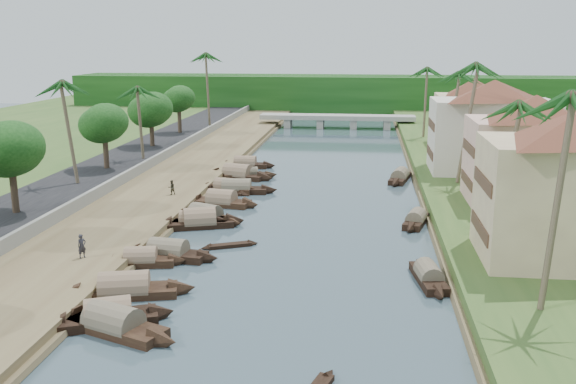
# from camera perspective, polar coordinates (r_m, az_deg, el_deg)

# --- Properties ---
(ground) EXTENTS (220.00, 220.00, 0.00)m
(ground) POSITION_cam_1_polar(r_m,az_deg,el_deg) (47.70, 0.41, -5.67)
(ground) COLOR #364952
(ground) RESTS_ON ground
(left_bank) EXTENTS (10.00, 180.00, 0.80)m
(left_bank) POSITION_cam_1_polar(r_m,az_deg,el_deg) (69.82, -10.86, 0.55)
(left_bank) COLOR brown
(left_bank) RESTS_ON ground
(right_bank) EXTENTS (16.00, 180.00, 1.20)m
(right_bank) POSITION_cam_1_polar(r_m,az_deg,el_deg) (67.97, 18.52, -0.08)
(right_bank) COLOR #2E4E1F
(right_bank) RESTS_ON ground
(road) EXTENTS (8.00, 180.00, 1.40)m
(road) POSITION_cam_1_polar(r_m,az_deg,el_deg) (72.78, -17.26, 0.94)
(road) COLOR black
(road) RESTS_ON ground
(retaining_wall) EXTENTS (0.40, 180.00, 1.10)m
(retaining_wall) POSITION_cam_1_polar(r_m,az_deg,el_deg) (71.01, -14.13, 1.38)
(retaining_wall) COLOR gray
(retaining_wall) RESTS_ON left_bank
(treeline) EXTENTS (120.00, 14.00, 8.00)m
(treeline) POSITION_cam_1_polar(r_m,az_deg,el_deg) (145.38, 4.91, 8.69)
(treeline) COLOR #0F370F
(treeline) RESTS_ON ground
(bridge) EXTENTS (28.00, 4.00, 2.40)m
(bridge) POSITION_cam_1_polar(r_m,az_deg,el_deg) (117.75, 4.39, 6.52)
(bridge) COLOR gray
(bridge) RESTS_ON ground
(building_mid) EXTENTS (14.11, 14.11, 9.70)m
(building_mid) POSITION_cam_1_polar(r_m,az_deg,el_deg) (61.42, 20.89, 3.64)
(building_mid) COLOR beige
(building_mid) RESTS_ON right_bank
(building_far) EXTENTS (15.59, 15.59, 10.20)m
(building_far) POSITION_cam_1_polar(r_m,az_deg,el_deg) (74.71, 17.65, 5.65)
(building_far) COLOR beige
(building_far) RESTS_ON right_bank
(building_distant) EXTENTS (12.62, 12.62, 9.20)m
(building_distant) POSITION_cam_1_polar(r_m,az_deg,el_deg) (94.52, 16.04, 6.93)
(building_distant) COLOR beige
(building_distant) RESTS_ON right_bank
(sampan_0) EXTENTS (8.80, 4.90, 2.30)m
(sampan_0) POSITION_cam_1_polar(r_m,az_deg,el_deg) (36.90, -15.23, -11.32)
(sampan_0) COLOR black
(sampan_0) RESTS_ON ground
(sampan_1) EXTENTS (7.60, 4.54, 2.24)m
(sampan_1) POSITION_cam_1_polar(r_m,az_deg,el_deg) (37.91, -15.68, -10.67)
(sampan_1) COLOR black
(sampan_1) RESTS_ON ground
(sampan_2) EXTENTS (9.15, 4.00, 2.35)m
(sampan_2) POSITION_cam_1_polar(r_m,az_deg,el_deg) (41.53, -14.32, -8.43)
(sampan_2) COLOR black
(sampan_2) RESTS_ON ground
(sampan_3) EXTENTS (8.13, 2.78, 2.16)m
(sampan_3) POSITION_cam_1_polar(r_m,az_deg,el_deg) (47.77, -10.59, -5.35)
(sampan_3) COLOR black
(sampan_3) RESTS_ON ground
(sampan_4) EXTENTS (6.71, 2.60, 1.91)m
(sampan_4) POSITION_cam_1_polar(r_m,az_deg,el_deg) (46.68, -12.94, -5.92)
(sampan_4) COLOR black
(sampan_4) RESTS_ON ground
(sampan_5) EXTENTS (8.15, 4.43, 2.50)m
(sampan_5) POSITION_cam_1_polar(r_m,az_deg,el_deg) (55.31, -7.86, -2.66)
(sampan_5) COLOR black
(sampan_5) RESTS_ON ground
(sampan_6) EXTENTS (7.74, 4.74, 2.29)m
(sampan_6) POSITION_cam_1_polar(r_m,az_deg,el_deg) (56.89, -7.36, -2.20)
(sampan_6) COLOR black
(sampan_6) RESTS_ON ground
(sampan_7) EXTENTS (7.05, 2.28, 1.89)m
(sampan_7) POSITION_cam_1_polar(r_m,az_deg,el_deg) (55.64, -8.39, -2.60)
(sampan_7) COLOR black
(sampan_7) RESTS_ON ground
(sampan_8) EXTENTS (7.91, 3.07, 2.37)m
(sampan_8) POSITION_cam_1_polar(r_m,az_deg,el_deg) (62.09, -5.93, -0.84)
(sampan_8) COLOR black
(sampan_8) RESTS_ON ground
(sampan_9) EXTENTS (8.89, 2.52, 2.22)m
(sampan_9) POSITION_cam_1_polar(r_m,az_deg,el_deg) (67.17, -4.59, 0.26)
(sampan_9) COLOR black
(sampan_9) RESTS_ON ground
(sampan_10) EXTENTS (7.84, 3.02, 2.13)m
(sampan_10) POSITION_cam_1_polar(r_m,az_deg,el_deg) (67.63, -5.39, 0.34)
(sampan_10) COLOR black
(sampan_10) RESTS_ON ground
(sampan_11) EXTENTS (9.25, 4.44, 2.55)m
(sampan_11) POSITION_cam_1_polar(r_m,az_deg,el_deg) (74.37, -4.48, 1.55)
(sampan_11) COLOR black
(sampan_11) RESTS_ON ground
(sampan_12) EXTENTS (7.43, 3.34, 1.81)m
(sampan_12) POSITION_cam_1_polar(r_m,az_deg,el_deg) (74.33, -3.69, 1.54)
(sampan_12) COLOR black
(sampan_12) RESTS_ON ground
(sampan_13) EXTENTS (7.88, 1.95, 2.16)m
(sampan_13) POSITION_cam_1_polar(r_m,az_deg,el_deg) (80.65, -3.82, 2.47)
(sampan_13) COLOR black
(sampan_13) RESTS_ON ground
(sampan_14) EXTENTS (2.42, 7.39, 1.82)m
(sampan_14) POSITION_cam_1_polar(r_m,az_deg,el_deg) (43.50, 12.39, -7.34)
(sampan_14) COLOR black
(sampan_14) RESTS_ON ground
(sampan_15) EXTENTS (2.98, 6.69, 1.82)m
(sampan_15) POSITION_cam_1_polar(r_m,az_deg,el_deg) (56.54, 11.31, -2.46)
(sampan_15) COLOR black
(sampan_15) RESTS_ON ground
(sampan_16) EXTENTS (3.25, 8.28, 2.02)m
(sampan_16) POSITION_cam_1_polar(r_m,az_deg,el_deg) (73.95, 9.92, 1.31)
(sampan_16) COLOR black
(sampan_16) RESTS_ON ground
(canoe_1) EXTENTS (4.46, 2.59, 0.74)m
(canoe_1) POSITION_cam_1_polar(r_m,az_deg,el_deg) (49.79, -5.20, -4.78)
(canoe_1) COLOR black
(canoe_1) RESTS_ON ground
(canoe_2) EXTENTS (6.15, 3.38, 0.92)m
(canoe_2) POSITION_cam_1_polar(r_m,az_deg,el_deg) (67.34, -5.60, 0.00)
(canoe_2) COLOR black
(canoe_2) RESTS_ON ground
(palm_0) EXTENTS (3.20, 3.20, 13.15)m
(palm_0) POSITION_cam_1_polar(r_m,az_deg,el_deg) (35.60, 23.26, 7.40)
(palm_0) COLOR brown
(palm_0) RESTS_ON ground
(palm_1) EXTENTS (3.20, 3.20, 11.11)m
(palm_1) POSITION_cam_1_polar(r_m,az_deg,el_deg) (52.61, 18.99, 7.19)
(palm_1) COLOR brown
(palm_1) RESTS_ON ground
(palm_2) EXTENTS (3.20, 3.20, 13.53)m
(palm_2) POSITION_cam_1_polar(r_m,az_deg,el_deg) (67.20, 15.64, 10.57)
(palm_2) COLOR brown
(palm_2) RESTS_ON ground
(palm_3) EXTENTS (3.20, 3.20, 11.84)m
(palm_3) POSITION_cam_1_polar(r_m,az_deg,el_deg) (85.23, 14.46, 10.01)
(palm_3) COLOR brown
(palm_3) RESTS_ON ground
(palm_5) EXTENTS (3.20, 3.20, 11.66)m
(palm_5) POSITION_cam_1_polar(r_m,az_deg,el_deg) (67.36, -18.95, 8.98)
(palm_5) COLOR brown
(palm_5) RESTS_ON ground
(palm_6) EXTENTS (3.20, 3.20, 10.16)m
(palm_6) POSITION_cam_1_polar(r_m,az_deg,el_deg) (79.97, -13.09, 8.86)
(palm_6) COLOR brown
(palm_6) RESTS_ON ground
(palm_7) EXTENTS (3.20, 3.20, 11.82)m
(palm_7) POSITION_cam_1_polar(r_m,az_deg,el_deg) (99.52, 12.22, 10.52)
(palm_7) COLOR brown
(palm_7) RESTS_ON ground
(palm_8) EXTENTS (3.20, 3.20, 13.59)m
(palm_8) POSITION_cam_1_polar(r_m,az_deg,el_deg) (106.50, -7.18, 11.90)
(palm_8) COLOR brown
(palm_8) RESTS_ON ground
(tree_2) EXTENTS (5.34, 5.34, 7.57)m
(tree_2) POSITION_cam_1_polar(r_m,az_deg,el_deg) (57.78, -23.47, 3.43)
(tree_2) COLOR #453627
(tree_2) RESTS_ON ground
(tree_3) EXTENTS (5.01, 5.01, 7.15)m
(tree_3) POSITION_cam_1_polar(r_m,az_deg,el_deg) (75.11, -16.04, 5.82)
(tree_3) COLOR #453627
(tree_3) RESTS_ON ground
(tree_4) EXTENTS (5.48, 5.48, 7.21)m
(tree_4) POSITION_cam_1_polar(r_m,az_deg,el_deg) (90.02, -12.10, 7.11)
(tree_4) COLOR #453627
(tree_4) RESTS_ON ground
(tree_5) EXTENTS (4.63, 4.63, 7.16)m
(tree_5) POSITION_cam_1_polar(r_m,az_deg,el_deg) (102.73, -9.69, 8.10)
(tree_5) COLOR #453627
(tree_5) RESTS_ON ground
(tree_6) EXTENTS (4.78, 4.78, 7.62)m
(tree_6) POSITION_cam_1_polar(r_m,az_deg,el_deg) (77.56, 21.07, 5.93)
(tree_6) COLOR #453627
(tree_6) RESTS_ON ground
(person_near) EXTENTS (0.70, 0.74, 1.70)m
(person_near) POSITION_cam_1_polar(r_m,az_deg,el_deg) (46.75, -17.85, -4.60)
(person_near) COLOR #25252C
(person_near) RESTS_ON left_bank
(person_far) EXTENTS (0.89, 0.87, 1.45)m
(person_far) POSITION_cam_1_polar(r_m,az_deg,el_deg) (63.77, -10.31, 0.41)
(person_far) COLOR #322F23
(person_far) RESTS_ON left_bank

